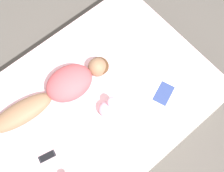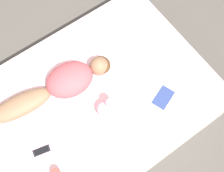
{
  "view_description": "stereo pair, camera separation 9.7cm",
  "coord_description": "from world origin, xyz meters",
  "views": [
    {
      "loc": [
        0.91,
        -0.55,
        3.36
      ],
      "look_at": [
        0.04,
        0.19,
        0.6
      ],
      "focal_mm": 50.0,
      "sensor_mm": 36.0,
      "label": 1
    },
    {
      "loc": [
        0.97,
        -0.47,
        3.36
      ],
      "look_at": [
        0.04,
        0.19,
        0.6
      ],
      "focal_mm": 50.0,
      "sensor_mm": 36.0,
      "label": 2
    }
  ],
  "objects": [
    {
      "name": "plush_toy",
      "position": [
        0.2,
        0.01,
        0.64
      ],
      "size": [
        0.17,
        0.18,
        0.22
      ],
      "color": "#DB9EB2",
      "rests_on": "bed"
    },
    {
      "name": "ground_plane",
      "position": [
        0.0,
        0.0,
        0.0
      ],
      "size": [
        12.0,
        12.0,
        0.0
      ],
      "primitive_type": "plane",
      "color": "#4C4742"
    },
    {
      "name": "bed",
      "position": [
        0.0,
        0.0,
        0.27
      ],
      "size": [
        1.68,
        2.32,
        0.55
      ],
      "color": "beige",
      "rests_on": "ground_plane"
    },
    {
      "name": "person",
      "position": [
        -0.24,
        -0.21,
        0.64
      ],
      "size": [
        0.41,
        1.27,
        0.22
      ],
      "rotation": [
        0.0,
        0.0,
        -0.12
      ],
      "color": "brown",
      "rests_on": "bed"
    },
    {
      "name": "open_magazine",
      "position": [
        0.31,
        0.5,
        0.55
      ],
      "size": [
        0.52,
        0.45,
        0.01
      ],
      "rotation": [
        0.0,
        0.0,
        0.36
      ],
      "color": "silver",
      "rests_on": "bed"
    },
    {
      "name": "cell_phone",
      "position": [
        0.17,
        -0.68,
        0.55
      ],
      "size": [
        0.1,
        0.17,
        0.01
      ],
      "rotation": [
        0.0,
        0.0,
        -0.23
      ],
      "color": "black",
      "rests_on": "bed"
    }
  ]
}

